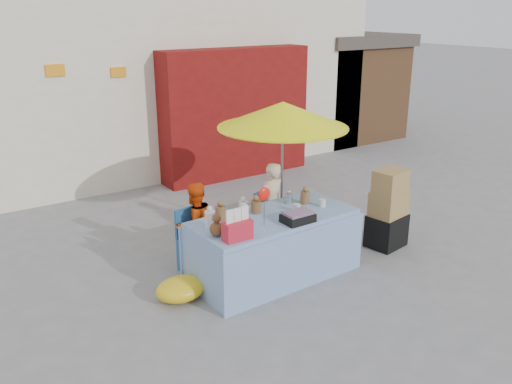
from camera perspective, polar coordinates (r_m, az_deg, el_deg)
ground at (r=7.11m, az=0.85°, el=-9.38°), size 80.00×80.00×0.00m
backdrop at (r=13.29m, az=-16.75°, el=17.05°), size 14.00×8.00×7.80m
market_table at (r=7.06m, az=1.80°, el=-5.65°), size 2.24×1.11×1.33m
chair_left at (r=7.33m, az=-5.86°, el=-6.32°), size 0.55×0.55×0.85m
chair_right at (r=7.93m, az=2.12°, el=-4.19°), size 0.55×0.55×0.85m
vendor_orange at (r=7.30m, az=-6.43°, el=-3.52°), size 0.65×0.54×1.19m
vendor_beige at (r=7.90m, az=1.60°, el=-1.35°), size 0.51×0.38×1.27m
umbrella at (r=7.85m, az=2.84°, el=8.06°), size 1.90×1.90×2.09m
box_stack at (r=8.12m, az=13.72°, el=-2.01°), size 0.60×0.52×1.18m
tarp_bundle at (r=6.71m, az=-7.93°, el=-10.07°), size 0.71×0.62×0.28m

